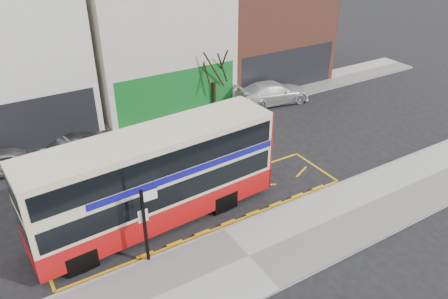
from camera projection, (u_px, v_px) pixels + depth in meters
ground at (219, 227)px, 19.07m from camera, size 120.00×120.00×0.00m
pavement at (249, 257)px, 17.32m from camera, size 40.00×4.00×0.15m
kerb at (224, 230)px, 18.75m from camera, size 40.00×0.15×0.15m
far_pavement at (129, 129)px, 27.22m from camera, size 50.00×3.00×0.15m
road_markings at (202, 208)px, 20.25m from camera, size 14.00×3.40×0.01m
terrace_left at (4, 43)px, 25.12m from camera, size 8.00×8.01×11.80m
terrace_green_shop at (150, 27)px, 29.32m from camera, size 9.00×8.01×11.30m
terrace_right at (259, 19)px, 33.64m from camera, size 9.00×8.01×10.30m
double_decker_bus at (156, 177)px, 18.36m from camera, size 10.91×3.16×4.30m
bus_stop_post at (146, 219)px, 16.20m from camera, size 0.81×0.14×3.27m
car_silver at (10, 161)px, 22.67m from camera, size 4.16×2.34×1.34m
car_grey at (85, 148)px, 23.65m from camera, size 4.80×2.63×1.50m
car_white at (273, 93)px, 30.60m from camera, size 5.58×3.00×1.54m
street_tree_right at (214, 57)px, 28.06m from camera, size 2.51×2.51×5.42m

